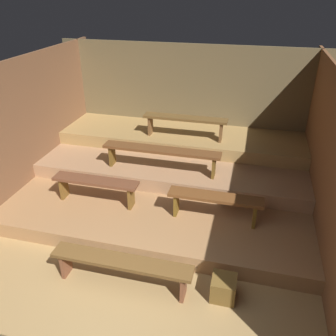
% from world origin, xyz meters
% --- Properties ---
extents(ground, '(6.02, 5.85, 0.08)m').
position_xyz_m(ground, '(0.00, 2.53, -0.04)').
color(ground, '#A88653').
extents(wall_back, '(6.02, 0.06, 2.54)m').
position_xyz_m(wall_back, '(0.00, 5.08, 1.27)').
color(wall_back, brown).
rests_on(wall_back, ground).
extents(wall_left, '(0.06, 5.85, 2.54)m').
position_xyz_m(wall_left, '(-2.64, 2.53, 1.27)').
color(wall_left, brown).
rests_on(wall_left, ground).
extents(wall_right, '(0.06, 5.85, 2.54)m').
position_xyz_m(wall_right, '(2.64, 2.53, 1.27)').
color(wall_right, brown).
rests_on(wall_right, ground).
extents(platform_lower, '(5.22, 3.91, 0.26)m').
position_xyz_m(platform_lower, '(0.00, 3.09, 0.13)').
color(platform_lower, '#A77A4D').
rests_on(platform_lower, ground).
extents(platform_middle, '(5.22, 2.41, 0.26)m').
position_xyz_m(platform_middle, '(0.00, 3.85, 0.39)').
color(platform_middle, tan).
rests_on(platform_middle, platform_lower).
extents(platform_upper, '(5.22, 1.35, 0.26)m').
position_xyz_m(platform_upper, '(0.00, 4.38, 0.65)').
color(platform_upper, '#AB864D').
rests_on(platform_upper, platform_middle).
extents(bench_floor_center, '(1.93, 0.28, 0.45)m').
position_xyz_m(bench_floor_center, '(-0.02, 0.68, 0.37)').
color(bench_floor_center, brown).
rests_on(bench_floor_center, ground).
extents(bench_lower_left, '(1.50, 0.28, 0.45)m').
position_xyz_m(bench_lower_left, '(-1.03, 2.13, 0.62)').
color(bench_lower_left, brown).
rests_on(bench_lower_left, platform_lower).
extents(bench_lower_right, '(1.50, 0.28, 0.45)m').
position_xyz_m(bench_lower_right, '(1.03, 2.13, 0.62)').
color(bench_lower_right, brown).
rests_on(bench_lower_right, platform_lower).
extents(bench_middle_center, '(2.22, 0.28, 0.45)m').
position_xyz_m(bench_middle_center, '(-0.11, 3.07, 0.90)').
color(bench_middle_center, brown).
rests_on(bench_middle_center, platform_middle).
extents(bench_upper_center, '(1.75, 0.28, 0.45)m').
position_xyz_m(bench_upper_center, '(0.11, 4.14, 1.15)').
color(bench_upper_center, brown).
rests_on(bench_upper_center, platform_upper).
extents(wooden_crate_floor, '(0.32, 0.32, 0.32)m').
position_xyz_m(wooden_crate_floor, '(1.33, 0.81, 0.16)').
color(wooden_crate_floor, brown).
rests_on(wooden_crate_floor, ground).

